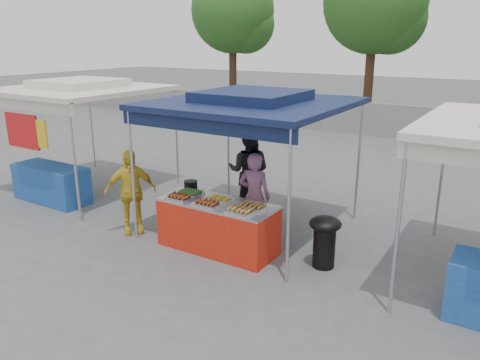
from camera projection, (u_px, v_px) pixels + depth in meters
The scene contains 22 objects.
ground_plane at pixel (222, 247), 8.05m from camera, with size 80.00×80.00×0.00m, color #545456.
back_wall at pixel (394, 121), 16.80m from camera, with size 40.00×0.25×1.20m, color slate.
main_canopy at pixel (251, 103), 8.15m from camera, with size 3.20×3.20×2.57m.
neighbor_stall_left at pixel (68, 125), 10.35m from camera, with size 3.20×3.20×2.57m.
tree_0 at pixel (236, 15), 21.56m from camera, with size 3.84×3.84×6.59m.
tree_1 at pixel (379, 6), 17.83m from camera, with size 3.94×3.94×6.77m.
vendor_table at pixel (218, 226), 7.85m from camera, with size 2.00×0.80×0.85m.
food_tray_fl at pixel (179, 198), 7.84m from camera, with size 0.42×0.30×0.07m.
food_tray_fm at pixel (207, 204), 7.54m from camera, with size 0.42×0.30×0.07m.
food_tray_fr at pixel (240, 211), 7.22m from camera, with size 0.42×0.30×0.07m.
food_tray_bl at pixel (190, 193), 8.07m from camera, with size 0.42×0.30×0.07m.
food_tray_bm at pixel (220, 199), 7.76m from camera, with size 0.42×0.30×0.07m.
food_tray_br at pixel (253, 206), 7.43m from camera, with size 0.42×0.30×0.07m.
cooking_pot at pixel (191, 185), 8.41m from camera, with size 0.24×0.24×0.14m, color black.
skewer_cup at pixel (204, 201), 7.62m from camera, with size 0.07×0.07×0.09m, color #AFAFB6.
wok_burner at pixel (325, 237), 7.22m from camera, with size 0.50×0.50×0.84m.
crate_left at pixel (225, 224), 8.66m from camera, with size 0.49×0.34×0.29m, color #123198.
crate_right at pixel (258, 231), 8.32m from camera, with size 0.49×0.35×0.30m, color #123198.
crate_stacked at pixel (258, 216), 8.24m from camera, with size 0.46×0.32×0.28m, color #123198.
vendor_woman at pixel (255, 197), 8.18m from camera, with size 0.57×0.38×1.57m, color #805176.
helper_man at pixel (249, 171), 9.36m from camera, with size 0.87×0.67×1.78m, color black.
customer_person at pixel (130, 192), 8.45m from camera, with size 0.92×0.38×1.57m, color gold.
Camera 1 is at (4.19, -6.08, 3.43)m, focal length 35.00 mm.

